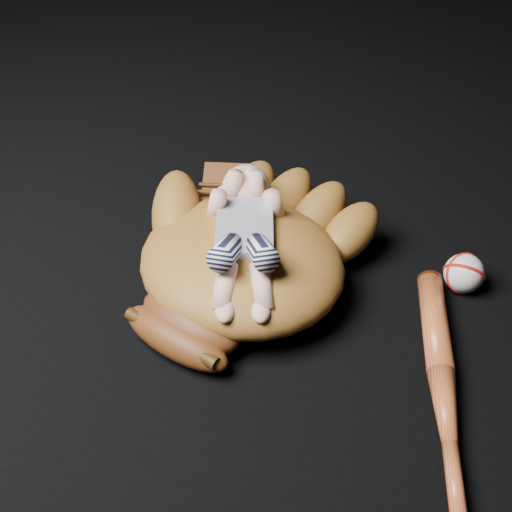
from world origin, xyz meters
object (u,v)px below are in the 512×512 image
at_px(baseball_glove, 242,255).
at_px(baseball, 464,273).
at_px(newborn_baby, 244,236).
at_px(baseball_bat, 443,386).

bearing_deg(baseball_glove, baseball, 35.81).
bearing_deg(baseball, baseball_glove, -167.77).
height_order(newborn_baby, baseball_bat, newborn_baby).
xyz_separation_m(baseball_glove, newborn_baby, (0.01, -0.01, 0.05)).
height_order(baseball_glove, baseball, baseball_glove).
bearing_deg(baseball_glove, newborn_baby, -17.55).
height_order(baseball_glove, newborn_baby, newborn_baby).
height_order(baseball_glove, baseball_bat, baseball_glove).
xyz_separation_m(baseball_glove, baseball_bat, (0.37, -0.17, -0.06)).
height_order(newborn_baby, baseball, newborn_baby).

